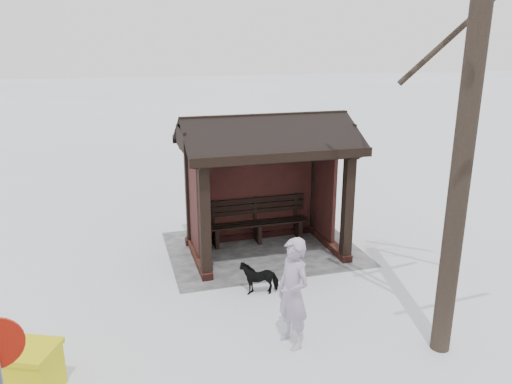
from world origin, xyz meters
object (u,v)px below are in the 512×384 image
at_px(dog, 259,277).
at_px(bus_shelter, 264,156).
at_px(grit_bin, 24,370).
at_px(pedestrian, 293,293).

bearing_deg(dog, bus_shelter, 168.75).
distance_m(dog, grit_bin, 4.21).
relative_size(bus_shelter, grit_bin, 3.33).
distance_m(bus_shelter, grit_bin, 6.06).
relative_size(pedestrian, dog, 2.47).
relative_size(dog, grit_bin, 0.66).
relative_size(bus_shelter, pedestrian, 2.06).
xyz_separation_m(pedestrian, dog, (0.01, -1.77, -0.57)).
bearing_deg(pedestrian, bus_shelter, 153.04).
height_order(bus_shelter, pedestrian, bus_shelter).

